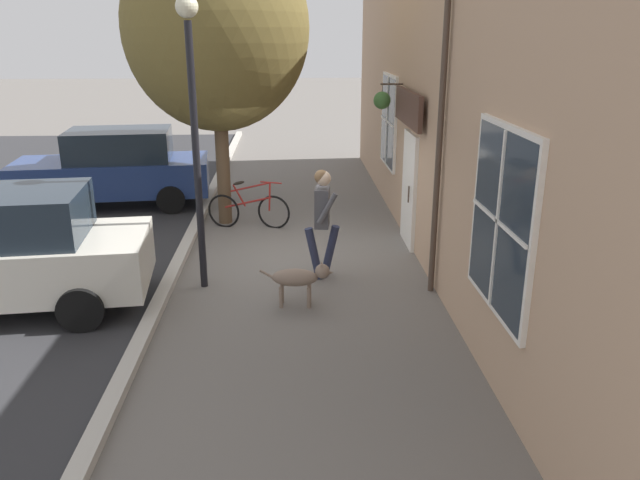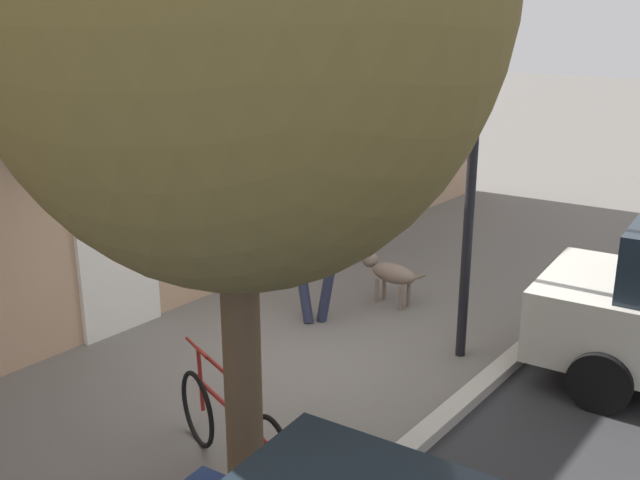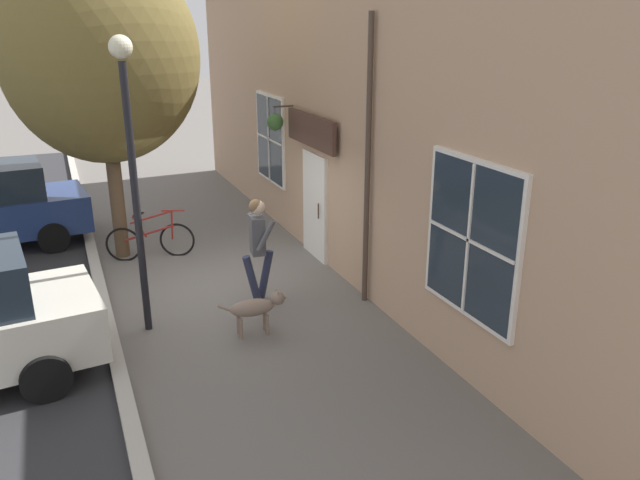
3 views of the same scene
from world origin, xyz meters
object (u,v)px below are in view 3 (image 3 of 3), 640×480
Objects in this scene: pedestrian_walking at (258,240)px; leaning_bicycle at (151,240)px; street_lamp at (130,144)px; street_tree_by_curb at (104,59)px; dog_on_leash at (257,307)px.

pedestrian_walking is 3.21m from leaning_bicycle.
pedestrian_walking is 0.42× the size of street_lamp.
street_lamp reaches higher than pedestrian_walking.
street_tree_by_curb is 3.52m from leaning_bicycle.
dog_on_leash is 2.97m from street_lamp.
street_tree_by_curb is (1.84, -3.22, 2.75)m from pedestrian_walking.
pedestrian_walking is 1.05× the size of leaning_bicycle.
street_lamp is at bearing 8.84° from pedestrian_walking.
leaning_bicycle reaches higher than dog_on_leash.
street_tree_by_curb reaches higher than dog_on_leash.
street_tree_by_curb is 3.64m from street_lamp.
leaning_bicycle is at bearing 140.18° from street_tree_by_curb.
leaning_bicycle is at bearing -64.25° from pedestrian_walking.
dog_on_leash is 5.69m from street_tree_by_curb.
pedestrian_walking is at bearing 115.75° from leaning_bicycle.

